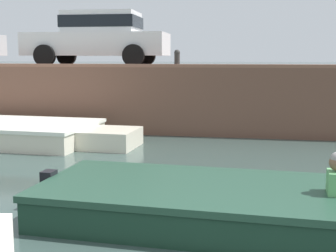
% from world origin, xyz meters
% --- Properties ---
extents(ground_plane, '(400.00, 400.00, 0.00)m').
position_xyz_m(ground_plane, '(0.00, 5.14, 0.00)').
color(ground_plane, '#384C47').
extents(far_quay_wall, '(60.00, 6.00, 1.74)m').
position_xyz_m(far_quay_wall, '(0.00, 13.27, 0.87)').
color(far_quay_wall, brown).
rests_on(far_quay_wall, ground).
extents(far_wall_coping, '(60.00, 0.24, 0.08)m').
position_xyz_m(far_wall_coping, '(0.00, 10.39, 1.78)').
color(far_wall_coping, brown).
rests_on(far_wall_coping, far_quay_wall).
extents(motorboat_passing, '(6.64, 2.23, 0.94)m').
position_xyz_m(motorboat_passing, '(0.92, 4.09, 0.23)').
color(motorboat_passing, '#193828').
rests_on(motorboat_passing, ground).
extents(car_left_inner_white, '(4.11, 1.99, 1.54)m').
position_xyz_m(car_left_inner_white, '(-3.92, 11.80, 2.59)').
color(car_left_inner_white, white).
rests_on(car_left_inner_white, far_quay_wall).
extents(mooring_bollard_mid, '(0.15, 0.15, 0.45)m').
position_xyz_m(mooring_bollard_mid, '(-1.43, 10.52, 1.98)').
color(mooring_bollard_mid, '#2D2B28').
rests_on(mooring_bollard_mid, far_quay_wall).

